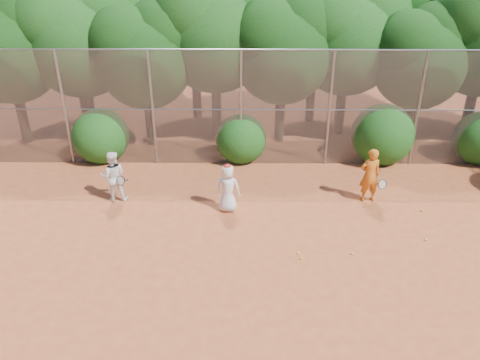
{
  "coord_description": "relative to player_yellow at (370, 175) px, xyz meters",
  "views": [
    {
      "loc": [
        -0.89,
        -9.2,
        7.05
      ],
      "look_at": [
        -1.0,
        2.5,
        1.1
      ],
      "focal_mm": 35.0,
      "sensor_mm": 36.0,
      "label": 1
    }
  ],
  "objects": [
    {
      "name": "ball_0",
      "position": [
        -1.01,
        -2.82,
        -0.82
      ],
      "size": [
        0.07,
        0.07,
        0.07
      ],
      "primitive_type": "sphere",
      "color": "yellow",
      "rests_on": "ground"
    },
    {
      "name": "tree_3",
      "position": [
        -4.81,
        5.5,
        3.55
      ],
      "size": [
        4.89,
        4.26,
        6.7
      ],
      "color": "black",
      "rests_on": "ground"
    },
    {
      "name": "ball_2",
      "position": [
        1.07,
        -2.17,
        -0.82
      ],
      "size": [
        0.07,
        0.07,
        0.07
      ],
      "primitive_type": "sphere",
      "color": "yellow",
      "rests_on": "ground"
    },
    {
      "name": "tree_10",
      "position": [
        -5.81,
        7.7,
        3.78
      ],
      "size": [
        5.15,
        4.48,
        7.06
      ],
      "color": "black",
      "rests_on": "ground"
    },
    {
      "name": "ball_4",
      "position": [
        1.47,
        -0.67,
        -0.82
      ],
      "size": [
        0.07,
        0.07,
        0.07
      ],
      "primitive_type": "sphere",
      "color": "yellow",
      "rests_on": "ground"
    },
    {
      "name": "ball_1",
      "position": [
        -2.38,
        -2.82,
        -0.82
      ],
      "size": [
        0.07,
        0.07,
        0.07
      ],
      "primitive_type": "sphere",
      "color": "yellow",
      "rests_on": "ground"
    },
    {
      "name": "tree_1",
      "position": [
        -9.82,
        5.2,
        3.31
      ],
      "size": [
        4.64,
        4.03,
        6.35
      ],
      "color": "black",
      "rests_on": "ground"
    },
    {
      "name": "tree_12",
      "position": [
        3.69,
        7.9,
        3.66
      ],
      "size": [
        5.02,
        4.37,
        6.88
      ],
      "color": "black",
      "rests_on": "ground"
    },
    {
      "name": "fence_back",
      "position": [
        -2.99,
        2.66,
        1.2
      ],
      "size": [
        20.05,
        0.09,
        4.03
      ],
      "color": "gray",
      "rests_on": "ground"
    },
    {
      "name": "tree_6",
      "position": [
        2.67,
        4.69,
        2.62
      ],
      "size": [
        3.86,
        3.36,
        5.29
      ],
      "color": "black",
      "rests_on": "ground"
    },
    {
      "name": "player_white",
      "position": [
        -7.69,
        -0.03,
        -0.06
      ],
      "size": [
        0.89,
        0.77,
        1.58
      ],
      "rotation": [
        0.0,
        0.0,
        3.29
      ],
      "color": "white",
      "rests_on": "ground"
    },
    {
      "name": "tree_0",
      "position": [
        -12.32,
        4.7,
        3.08
      ],
      "size": [
        4.38,
        3.81,
        6.0
      ],
      "color": "black",
      "rests_on": "ground"
    },
    {
      "name": "tree_2",
      "position": [
        -7.32,
        4.49,
        2.73
      ],
      "size": [
        3.99,
        3.47,
        5.47
      ],
      "color": "black",
      "rests_on": "ground"
    },
    {
      "name": "tree_4",
      "position": [
        -2.32,
        4.9,
        2.91
      ],
      "size": [
        4.19,
        3.64,
        5.73
      ],
      "color": "black",
      "rests_on": "ground"
    },
    {
      "name": "player_teen",
      "position": [
        -4.23,
        -0.63,
        -0.11
      ],
      "size": [
        0.79,
        0.6,
        1.48
      ],
      "rotation": [
        0.0,
        0.0,
        2.93
      ],
      "color": "white",
      "rests_on": "ground"
    },
    {
      "name": "player_yellow",
      "position": [
        0.0,
        0.0,
        0.0
      ],
      "size": [
        0.85,
        0.55,
        1.7
      ],
      "rotation": [
        0.0,
        0.0,
        3.27
      ],
      "color": "#C36516",
      "rests_on": "ground"
    },
    {
      "name": "tree_11",
      "position": [
        -0.82,
        7.3,
        3.31
      ],
      "size": [
        4.64,
        4.03,
        6.35
      ],
      "color": "black",
      "rests_on": "ground"
    },
    {
      "name": "bush_0",
      "position": [
        -8.87,
        2.96,
        0.15
      ],
      "size": [
        2.0,
        2.0,
        2.0
      ],
      "primitive_type": "sphere",
      "color": "#134511",
      "rests_on": "ground"
    },
    {
      "name": "tree_9",
      "position": [
        -10.81,
        7.5,
        3.49
      ],
      "size": [
        4.83,
        4.2,
        6.62
      ],
      "color": "black",
      "rests_on": "ground"
    },
    {
      "name": "ball_3",
      "position": [
        -2.32,
        -3.04,
        -0.82
      ],
      "size": [
        0.07,
        0.07,
        0.07
      ],
      "primitive_type": "sphere",
      "color": "yellow",
      "rests_on": "ground"
    },
    {
      "name": "tree_5",
      "position": [
        0.18,
        5.7,
        3.2
      ],
      "size": [
        4.51,
        3.92,
        6.17
      ],
      "color": "black",
      "rests_on": "ground"
    },
    {
      "name": "bush_1",
      "position": [
        -3.87,
        2.96,
        0.05
      ],
      "size": [
        1.8,
        1.8,
        1.8
      ],
      "primitive_type": "sphere",
      "color": "#134511",
      "rests_on": "ground"
    },
    {
      "name": "ground",
      "position": [
        -2.87,
        -3.34,
        -0.85
      ],
      "size": [
        80.0,
        80.0,
        0.0
      ],
      "primitive_type": "plane",
      "color": "#AC4D26",
      "rests_on": "ground"
    },
    {
      "name": "bush_2",
      "position": [
        1.13,
        2.96,
        0.25
      ],
      "size": [
        2.2,
        2.2,
        2.2
      ],
      "primitive_type": "sphere",
      "color": "#134511",
      "rests_on": "ground"
    }
  ]
}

